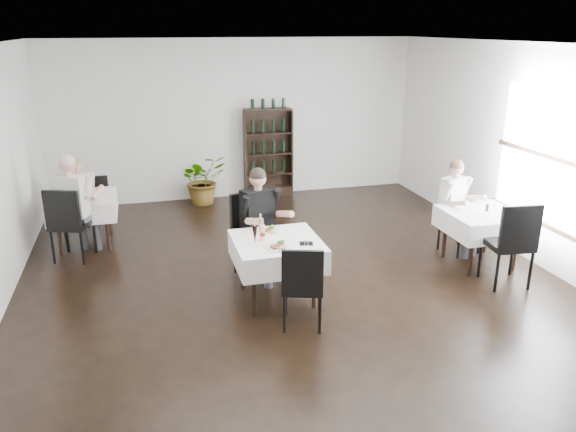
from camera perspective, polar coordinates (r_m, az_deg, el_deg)
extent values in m
plane|color=black|center=(7.12, 1.27, -8.01)|extent=(9.00, 9.00, 0.00)
plane|color=white|center=(6.35, 1.48, 16.91)|extent=(9.00, 9.00, 0.00)
plane|color=white|center=(10.88, -5.40, 9.69)|extent=(7.00, 0.00, 7.00)
plane|color=white|center=(8.25, 25.49, 5.01)|extent=(0.00, 9.00, 9.00)
cube|color=white|center=(8.23, 25.43, 5.35)|extent=(0.03, 2.20, 1.80)
cube|color=black|center=(8.45, 24.46, -0.72)|extent=(0.05, 2.30, 0.06)
cube|color=black|center=(11.13, -1.98, 2.58)|extent=(0.90, 0.28, 0.20)
cylinder|color=black|center=(6.50, -3.48, -7.29)|extent=(0.06, 0.06, 0.71)
cylinder|color=black|center=(7.15, -4.67, -4.79)|extent=(0.06, 0.06, 0.71)
cylinder|color=black|center=(6.66, 2.72, -6.58)|extent=(0.06, 0.06, 0.71)
cylinder|color=black|center=(7.30, 0.98, -4.21)|extent=(0.06, 0.06, 0.71)
cube|color=black|center=(6.75, -1.13, -2.77)|extent=(0.85, 0.85, 0.04)
cube|color=white|center=(6.79, -1.13, -3.63)|extent=(1.03, 1.03, 0.30)
cylinder|color=black|center=(8.82, -22.26, -1.54)|extent=(0.06, 0.06, 0.71)
cylinder|color=black|center=(9.46, -21.82, -0.15)|extent=(0.06, 0.06, 0.71)
cylinder|color=black|center=(8.75, -17.86, -1.18)|extent=(0.06, 0.06, 0.71)
cylinder|color=black|center=(9.39, -17.72, 0.20)|extent=(0.06, 0.06, 0.71)
cube|color=black|center=(8.99, -20.18, 1.61)|extent=(0.80, 0.80, 0.04)
cube|color=white|center=(9.02, -20.10, 0.95)|extent=(0.98, 0.98, 0.30)
cylinder|color=black|center=(7.88, 18.13, -3.43)|extent=(0.06, 0.06, 0.71)
cylinder|color=black|center=(8.41, 15.67, -1.76)|extent=(0.06, 0.06, 0.71)
cylinder|color=black|center=(8.26, 22.11, -2.87)|extent=(0.06, 0.06, 0.71)
cylinder|color=black|center=(8.77, 19.51, -1.32)|extent=(0.06, 0.06, 0.71)
cube|color=black|center=(8.20, 19.13, 0.13)|extent=(0.80, 0.80, 0.04)
cube|color=white|center=(8.23, 19.05, -0.60)|extent=(0.98, 0.98, 0.30)
imported|color=#215D20|center=(10.67, -8.62, 3.70)|extent=(1.03, 0.96, 0.93)
cylinder|color=black|center=(7.32, -3.50, -5.06)|extent=(0.04, 0.04, 0.51)
cylinder|color=black|center=(7.65, -5.42, -4.00)|extent=(0.04, 0.04, 0.51)
cylinder|color=black|center=(7.56, -0.77, -4.22)|extent=(0.04, 0.04, 0.51)
cylinder|color=black|center=(7.88, -2.75, -3.24)|extent=(0.04, 0.04, 0.51)
cube|color=black|center=(7.49, -3.15, -2.10)|extent=(0.67, 0.67, 0.08)
cube|color=black|center=(7.57, -4.21, 0.50)|extent=(0.49, 0.25, 0.55)
cylinder|color=black|center=(6.55, 3.24, -8.37)|extent=(0.03, 0.03, 0.45)
cylinder|color=black|center=(6.20, 3.27, -10.01)|extent=(0.03, 0.03, 0.45)
cylinder|color=black|center=(6.55, -0.19, -8.31)|extent=(0.03, 0.03, 0.45)
cylinder|color=black|center=(6.21, -0.37, -9.95)|extent=(0.03, 0.03, 0.45)
cube|color=black|center=(6.26, 1.51, -7.10)|extent=(0.56, 0.56, 0.07)
cube|color=black|center=(5.96, 1.49, -5.69)|extent=(0.44, 0.18, 0.49)
cylinder|color=black|center=(9.56, -19.86, -0.70)|extent=(0.03, 0.03, 0.40)
cylinder|color=black|center=(9.89, -19.67, -0.04)|extent=(0.03, 0.03, 0.40)
cylinder|color=black|center=(9.52, -17.78, -0.55)|extent=(0.03, 0.03, 0.40)
cylinder|color=black|center=(9.85, -17.66, 0.11)|extent=(0.03, 0.03, 0.40)
cube|color=black|center=(9.63, -18.88, 0.98)|extent=(0.41, 0.41, 0.06)
cube|color=black|center=(9.74, -18.94, 2.62)|extent=(0.40, 0.05, 0.44)
cylinder|color=black|center=(8.75, -19.03, -2.06)|extent=(0.04, 0.04, 0.49)
cylinder|color=black|center=(8.38, -20.19, -3.10)|extent=(0.04, 0.04, 0.49)
cylinder|color=black|center=(8.93, -21.55, -1.94)|extent=(0.04, 0.04, 0.49)
cylinder|color=black|center=(8.57, -22.79, -2.94)|extent=(0.04, 0.04, 0.49)
cube|color=black|center=(8.56, -21.11, -0.76)|extent=(0.64, 0.64, 0.08)
cube|color=black|center=(8.29, -22.00, 0.62)|extent=(0.48, 0.22, 0.54)
cylinder|color=black|center=(8.45, 16.98, -2.67)|extent=(0.04, 0.04, 0.47)
cylinder|color=black|center=(8.72, 15.10, -1.83)|extent=(0.04, 0.04, 0.47)
cylinder|color=black|center=(8.73, 18.88, -2.17)|extent=(0.04, 0.04, 0.47)
cylinder|color=black|center=(8.99, 17.00, -1.37)|extent=(0.04, 0.04, 0.47)
cube|color=black|center=(8.63, 17.16, -0.35)|extent=(0.57, 0.57, 0.07)
cube|color=black|center=(8.69, 16.34, 1.77)|extent=(0.47, 0.16, 0.51)
cylinder|color=black|center=(8.13, 21.78, -3.88)|extent=(0.04, 0.04, 0.52)
cylinder|color=black|center=(7.77, 23.41, -5.13)|extent=(0.04, 0.04, 0.52)
cylinder|color=black|center=(7.91, 18.92, -4.15)|extent=(0.04, 0.04, 0.52)
cylinder|color=black|center=(7.55, 20.46, -5.45)|extent=(0.04, 0.04, 0.52)
cube|color=black|center=(7.73, 21.40, -2.63)|extent=(0.58, 0.58, 0.08)
cube|color=black|center=(7.44, 22.56, -1.08)|extent=(0.53, 0.12, 0.57)
cube|color=#44434B|center=(7.22, -2.89, -2.56)|extent=(0.30, 0.46, 0.15)
cylinder|color=#44434B|center=(7.21, -2.02, -5.42)|extent=(0.11, 0.11, 0.51)
cube|color=#44434B|center=(7.33, -1.54, -2.21)|extent=(0.30, 0.46, 0.15)
cylinder|color=#44434B|center=(7.32, -0.68, -5.02)|extent=(0.11, 0.11, 0.51)
cube|color=black|center=(7.32, -3.12, 0.57)|extent=(0.47, 0.37, 0.57)
cylinder|color=tan|center=(6.98, -3.48, -0.53)|extent=(0.20, 0.33, 0.16)
cylinder|color=tan|center=(7.23, -0.31, 0.21)|extent=(0.20, 0.33, 0.16)
sphere|color=tan|center=(7.17, -3.09, 3.84)|extent=(0.22, 0.22, 0.22)
sphere|color=black|center=(7.17, -3.10, 4.08)|extent=(0.22, 0.22, 0.22)
cube|color=#44434B|center=(9.46, -20.41, 0.83)|extent=(0.25, 0.38, 0.12)
cylinder|color=#44434B|center=(9.40, -19.93, -0.96)|extent=(0.09, 0.09, 0.42)
cube|color=#44434B|center=(9.51, -19.44, 1.03)|extent=(0.25, 0.38, 0.12)
cylinder|color=#44434B|center=(9.45, -18.96, -0.75)|extent=(0.09, 0.09, 0.42)
cube|color=beige|center=(9.56, -20.43, 2.78)|extent=(0.39, 0.31, 0.47)
cylinder|color=tan|center=(9.30, -21.11, 2.15)|extent=(0.17, 0.27, 0.13)
cylinder|color=tan|center=(9.41, -18.84, 2.60)|extent=(0.17, 0.27, 0.13)
sphere|color=tan|center=(9.46, -20.64, 4.85)|extent=(0.18, 0.18, 0.18)
sphere|color=olive|center=(9.45, -20.66, 5.00)|extent=(0.18, 0.18, 0.18)
cube|color=#44434B|center=(8.60, -19.68, 0.01)|extent=(0.32, 0.47, 0.15)
cylinder|color=#44434B|center=(8.87, -18.86, -1.66)|extent=(0.12, 0.12, 0.52)
cube|color=#44434B|center=(8.70, -20.92, 0.08)|extent=(0.32, 0.47, 0.15)
cylinder|color=#44434B|center=(8.97, -20.07, -1.57)|extent=(0.12, 0.12, 0.52)
cube|color=silver|center=(8.38, -21.23, 1.89)|extent=(0.49, 0.39, 0.59)
cylinder|color=tan|center=(8.51, -18.83, 2.26)|extent=(0.22, 0.34, 0.17)
cylinder|color=tan|center=(8.75, -21.68, 2.36)|extent=(0.22, 0.34, 0.17)
sphere|color=tan|center=(8.29, -21.53, 4.90)|extent=(0.22, 0.22, 0.22)
sphere|color=beige|center=(8.28, -21.55, 5.12)|extent=(0.22, 0.22, 0.22)
cube|color=#44434B|center=(8.47, 16.83, -0.40)|extent=(0.28, 0.42, 0.13)
cylinder|color=#44434B|center=(8.48, 17.58, -2.63)|extent=(0.11, 0.11, 0.47)
cube|color=#44434B|center=(8.62, 17.57, -0.13)|extent=(0.28, 0.42, 0.13)
cylinder|color=#44434B|center=(8.64, 18.31, -2.33)|extent=(0.11, 0.11, 0.47)
cube|color=silver|center=(8.55, 16.41, 2.06)|extent=(0.44, 0.35, 0.53)
cylinder|color=tan|center=(8.24, 16.95, 1.25)|extent=(0.19, 0.31, 0.15)
cylinder|color=tan|center=(8.60, 18.66, 1.79)|extent=(0.19, 0.31, 0.15)
sphere|color=tan|center=(8.44, 16.76, 4.66)|extent=(0.20, 0.20, 0.20)
sphere|color=brown|center=(8.43, 16.78, 4.85)|extent=(0.20, 0.20, 0.20)
cube|color=white|center=(6.99, -1.96, -1.55)|extent=(0.28, 0.28, 0.02)
cube|color=#562518|center=(6.96, -2.16, -1.47)|extent=(0.10, 0.08, 0.02)
sphere|color=#3F7920|center=(7.03, -1.58, -1.12)|extent=(0.06, 0.06, 0.06)
cube|color=#9A6746|center=(6.94, -1.70, -1.56)|extent=(0.11, 0.10, 0.02)
cube|color=white|center=(6.48, -1.05, -3.22)|extent=(0.30, 0.30, 0.02)
cube|color=#562518|center=(6.45, -1.28, -3.13)|extent=(0.13, 0.12, 0.03)
sphere|color=#3F7920|center=(6.52, -0.60, -2.69)|extent=(0.06, 0.06, 0.06)
cube|color=#9A6746|center=(6.42, -0.73, -3.25)|extent=(0.10, 0.09, 0.02)
cone|color=black|center=(6.58, -3.39, -1.92)|extent=(0.07, 0.07, 0.23)
cylinder|color=silver|center=(6.53, -3.41, -0.75)|extent=(0.02, 0.02, 0.06)
cone|color=gold|center=(6.75, -2.81, -1.28)|extent=(0.07, 0.07, 0.25)
cylinder|color=silver|center=(6.70, -2.83, -0.03)|extent=(0.02, 0.02, 0.06)
cylinder|color=silver|center=(6.68, -2.60, -1.73)|extent=(0.06, 0.06, 0.19)
cylinder|color=#AB1909|center=(6.69, -2.60, -1.85)|extent=(0.06, 0.06, 0.05)
cylinder|color=silver|center=(6.64, -2.61, -0.75)|extent=(0.02, 0.02, 0.05)
cube|color=black|center=(6.62, 1.86, -2.80)|extent=(0.18, 0.16, 0.01)
cylinder|color=silver|center=(6.61, 1.72, -2.75)|extent=(0.05, 0.17, 0.01)
cylinder|color=silver|center=(6.62, 2.01, -2.72)|extent=(0.04, 0.18, 0.01)
cylinder|color=black|center=(8.23, 19.57, 0.80)|extent=(0.04, 0.04, 0.10)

